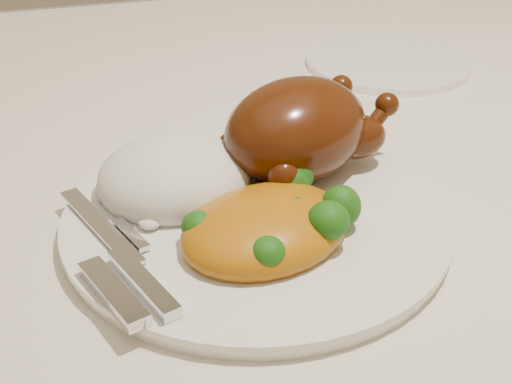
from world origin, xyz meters
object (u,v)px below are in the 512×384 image
object	(u,v)px
dining_table	(231,221)
dinner_plate	(256,220)
side_plate	(388,62)
roast_chicken	(300,129)

from	to	relation	value
dining_table	dinner_plate	xyz separation A→B (m)	(-0.02, -0.17, 0.11)
dining_table	side_plate	distance (m)	0.30
side_plate	dinner_plate	bearing A→B (deg)	-130.68
dining_table	dinner_plate	distance (m)	0.20
side_plate	roast_chicken	distance (m)	0.33
dining_table	roast_chicken	size ratio (longest dim) A/B	8.71
dining_table	side_plate	size ratio (longest dim) A/B	7.86
dinner_plate	side_plate	xyz separation A→B (m)	(0.26, 0.30, -0.00)
dinner_plate	roast_chicken	xyz separation A→B (m)	(0.06, 0.06, 0.05)
roast_chicken	side_plate	bearing A→B (deg)	25.50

